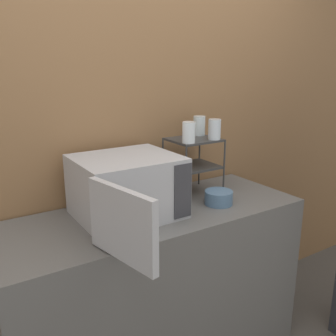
{
  "coord_description": "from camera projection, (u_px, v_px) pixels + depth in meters",
  "views": [
    {
      "loc": [
        -0.9,
        -1.23,
        1.64
      ],
      "look_at": [
        0.1,
        0.33,
        1.13
      ],
      "focal_mm": 40.0,
      "sensor_mm": 36.0,
      "label": 1
    }
  ],
  "objects": [
    {
      "name": "dish_rack",
      "position": [
        193.0,
        154.0,
        2.11
      ],
      "size": [
        0.27,
        0.24,
        0.32
      ],
      "color": "#333333",
      "rests_on": "counter"
    },
    {
      "name": "wall_back",
      "position": [
        122.0,
        128.0,
        2.07
      ],
      "size": [
        8.0,
        0.06,
        2.6
      ],
      "color": "olive",
      "rests_on": "ground_plane"
    },
    {
      "name": "bowl",
      "position": [
        219.0,
        198.0,
        1.99
      ],
      "size": [
        0.15,
        0.15,
        0.07
      ],
      "color": "slate",
      "rests_on": "counter"
    },
    {
      "name": "counter",
      "position": [
        155.0,
        291.0,
        2.02
      ],
      "size": [
        1.58,
        0.6,
        0.92
      ],
      "color": "#595654",
      "rests_on": "ground_plane"
    },
    {
      "name": "glass_back_right",
      "position": [
        199.0,
        126.0,
        2.18
      ],
      "size": [
        0.07,
        0.07,
        0.11
      ],
      "color": "silver",
      "rests_on": "dish_rack"
    },
    {
      "name": "glass_front_right",
      "position": [
        214.0,
        129.0,
        2.06
      ],
      "size": [
        0.07,
        0.07,
        0.11
      ],
      "color": "silver",
      "rests_on": "dish_rack"
    },
    {
      "name": "microwave",
      "position": [
        127.0,
        188.0,
        1.8
      ],
      "size": [
        0.51,
        0.79,
        0.3
      ],
      "color": "#ADADB2",
      "rests_on": "counter"
    },
    {
      "name": "glass_front_left",
      "position": [
        189.0,
        132.0,
        1.96
      ],
      "size": [
        0.07,
        0.07,
        0.11
      ],
      "color": "silver",
      "rests_on": "dish_rack"
    }
  ]
}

